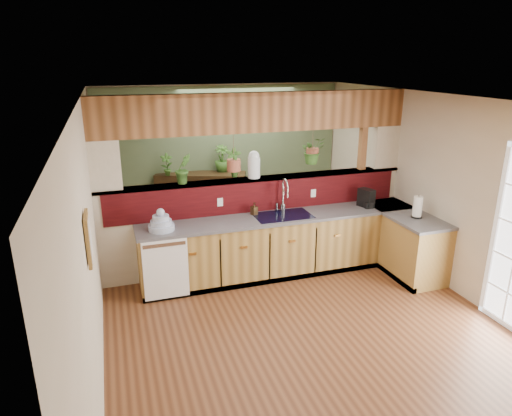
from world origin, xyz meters
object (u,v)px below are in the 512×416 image
object	(u,v)px
paper_towel	(417,207)
soap_dispenser	(254,209)
shelving_console	(202,201)
glass_jar	(254,164)
faucet	(284,194)
coffee_maker	(366,199)
dish_stack	(161,223)

from	to	relation	value
paper_towel	soap_dispenser	bearing A→B (deg)	159.03
paper_towel	shelving_console	world-z (taller)	paper_towel
soap_dispenser	glass_jar	xyz separation A→B (m)	(0.07, 0.21, 0.60)
faucet	shelving_console	xyz separation A→B (m)	(-0.80, 2.12, -0.67)
coffee_maker	glass_jar	bearing A→B (deg)	149.05
dish_stack	soap_dispenser	size ratio (longest dim) A/B	1.89
coffee_maker	shelving_console	size ratio (longest dim) A/B	0.17
coffee_maker	shelving_console	bearing A→B (deg)	114.39
paper_towel	shelving_console	distance (m)	3.90
soap_dispenser	coffee_maker	xyz separation A→B (m)	(1.73, -0.17, 0.04)
coffee_maker	glass_jar	size ratio (longest dim) A/B	0.69
paper_towel	shelving_console	xyz separation A→B (m)	(-2.50, 2.94, -0.55)
dish_stack	coffee_maker	world-z (taller)	dish_stack
faucet	glass_jar	distance (m)	0.61
faucet	coffee_maker	bearing A→B (deg)	-7.23
coffee_maker	glass_jar	xyz separation A→B (m)	(-1.66, 0.39, 0.56)
dish_stack	shelving_console	xyz separation A→B (m)	(0.99, 2.32, -0.49)
glass_jar	shelving_console	size ratio (longest dim) A/B	0.24
coffee_maker	shelving_console	world-z (taller)	coffee_maker
coffee_maker	paper_towel	bearing A→B (deg)	-74.82
dish_stack	glass_jar	size ratio (longest dim) A/B	0.86
shelving_console	paper_towel	bearing A→B (deg)	-29.47
coffee_maker	glass_jar	distance (m)	1.80
glass_jar	coffee_maker	bearing A→B (deg)	-13.05
soap_dispenser	coffee_maker	distance (m)	1.74
dish_stack	paper_towel	bearing A→B (deg)	-9.93
dish_stack	soap_dispenser	xyz separation A→B (m)	(1.34, 0.21, -0.00)
soap_dispenser	shelving_console	xyz separation A→B (m)	(-0.35, 2.11, -0.49)
paper_towel	dish_stack	bearing A→B (deg)	170.07
glass_jar	dish_stack	bearing A→B (deg)	-163.27
soap_dispenser	glass_jar	world-z (taller)	glass_jar
paper_towel	faucet	bearing A→B (deg)	154.45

